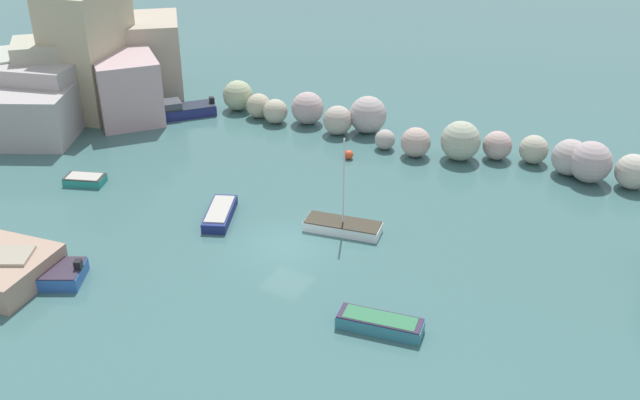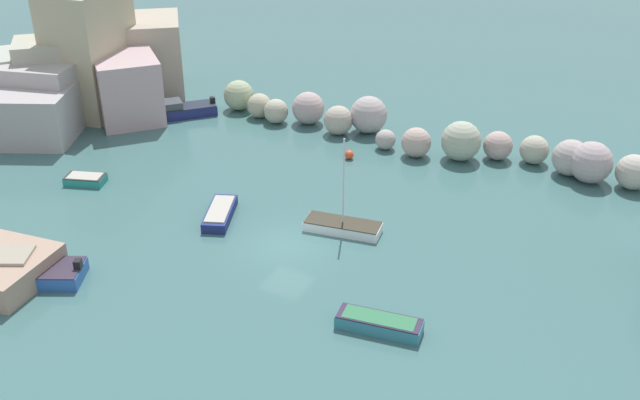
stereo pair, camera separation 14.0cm
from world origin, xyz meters
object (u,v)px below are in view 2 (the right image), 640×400
at_px(moored_boat_0, 178,110).
at_px(moored_boat_4, 28,270).
at_px(channel_buoy, 349,155).
at_px(moored_boat_5, 85,179).
at_px(moored_boat_1, 343,226).
at_px(moored_boat_3, 220,213).
at_px(moored_boat_2, 379,323).

relative_size(moored_boat_0, moored_boat_4, 0.98).
distance_m(channel_buoy, moored_boat_5, 17.77).
height_order(moored_boat_4, moored_boat_5, moored_boat_4).
bearing_deg(moored_boat_1, channel_buoy, -75.68).
height_order(moored_boat_0, moored_boat_3, moored_boat_0).
relative_size(moored_boat_3, moored_boat_5, 1.46).
xyz_separation_m(moored_boat_2, moored_boat_5, (-23.12, 5.07, -0.07)).
distance_m(moored_boat_2, moored_boat_5, 23.67).
distance_m(moored_boat_0, moored_boat_3, 17.21).
distance_m(channel_buoy, moored_boat_4, 22.75).
relative_size(moored_boat_1, moored_boat_5, 2.06).
bearing_deg(moored_boat_3, moored_boat_0, 23.10).
bearing_deg(moored_boat_4, moored_boat_2, 167.32).
relative_size(moored_boat_0, moored_boat_2, 1.32).
height_order(moored_boat_1, moored_boat_2, moored_boat_1).
bearing_deg(moored_boat_1, moored_boat_5, -1.76).
distance_m(moored_boat_3, moored_boat_5, 10.41).
relative_size(moored_boat_4, moored_boat_5, 2.00).
xyz_separation_m(moored_boat_1, moored_boat_5, (-17.57, -2.34, -0.04)).
bearing_deg(moored_boat_5, moored_boat_2, 147.60).
bearing_deg(moored_boat_2, moored_boat_5, -20.93).
xyz_separation_m(moored_boat_1, moored_boat_3, (-7.17, -2.05, -0.02)).
xyz_separation_m(moored_boat_0, moored_boat_3, (12.33, -12.00, -0.21)).
relative_size(channel_buoy, moored_boat_5, 0.23).
xyz_separation_m(channel_buoy, moored_boat_1, (4.00, -9.13, 0.02)).
bearing_deg(moored_boat_0, moored_boat_2, 97.16).
xyz_separation_m(moored_boat_2, moored_boat_3, (-12.72, 5.36, -0.05)).
distance_m(channel_buoy, moored_boat_2, 19.10).
distance_m(moored_boat_0, moored_boat_1, 21.89).
height_order(channel_buoy, moored_boat_5, channel_buoy).
xyz_separation_m(channel_buoy, moored_boat_4, (-8.21, -21.21, 0.26)).
height_order(moored_boat_2, moored_boat_3, moored_boat_2).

